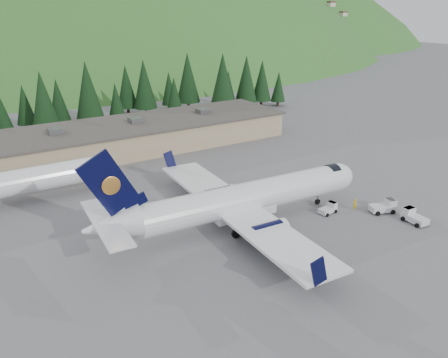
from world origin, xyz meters
TOP-DOWN VIEW (x-y plane):
  - ground at (0.00, 0.00)m, footprint 600.00×600.00m
  - airliner at (-1.11, 0.07)m, footprint 37.95×35.59m
  - second_airliner at (-24.92, 22.00)m, footprint 27.50×11.00m
  - baggage_tug_a at (10.79, -3.47)m, footprint 2.75×1.83m
  - baggage_tug_b at (17.32, -7.33)m, footprint 3.76×2.91m
  - baggage_tug_c at (18.02, -11.26)m, footprint 2.10×3.32m
  - terminal_building at (-5.01, 38.00)m, footprint 71.00×17.00m
  - ramp_worker at (14.47, -4.67)m, footprint 0.61×0.43m
  - tree_line at (-10.09, 60.57)m, footprint 114.59×18.72m
  - hills at (53.34, 207.38)m, footprint 614.00×330.00m

SIDE VIEW (x-z plane):
  - hills at x=53.34m, z-range -232.80..67.20m
  - ground at x=0.00m, z-range 0.00..0.00m
  - baggage_tug_a at x=10.79m, z-range -0.07..1.32m
  - baggage_tug_c at x=18.02m, z-range -0.09..1.64m
  - ramp_worker at x=14.47m, z-range 0.00..1.58m
  - baggage_tug_b at x=17.32m, z-range -0.09..1.71m
  - terminal_building at x=-5.01m, z-range -0.43..5.67m
  - second_airliner at x=-24.92m, z-range -1.70..8.35m
  - airliner at x=-1.11m, z-range -2.94..9.65m
  - tree_line at x=-10.09m, z-range 0.71..14.80m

